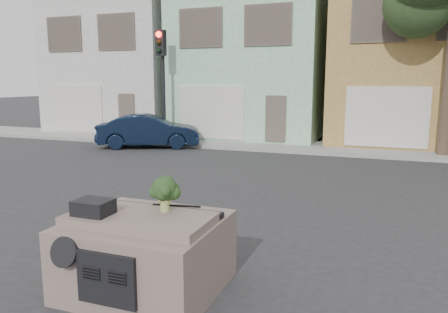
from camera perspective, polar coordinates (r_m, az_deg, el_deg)
The scene contains 11 objects.
ground_plane at distance 8.98m, azimuth -0.07°, elevation -8.78°, with size 120.00×120.00×0.00m, color #303033.
sidewalk at distance 18.91m, azimuth 11.24°, elevation 1.17°, with size 40.00×3.00×0.15m, color gray.
townhouse_white at distance 26.49m, azimuth -11.56°, elevation 11.63°, with size 7.20×8.20×7.55m, color silver.
townhouse_mint at distance 23.40m, azimuth 4.56°, elevation 12.05°, with size 7.20×8.20×7.55m, color #A2D4AD.
townhouse_tan at distance 22.50m, azimuth 23.62°, elevation 11.36°, with size 7.20×8.20×7.55m, color #AE8747.
navy_sedan at distance 19.35m, azimuth -9.71°, elevation 1.19°, with size 1.52×4.37×1.44m, color black.
traffic_signal at distance 19.89m, azimuth -8.04°, elevation 8.85°, with size 0.40×0.40×5.10m, color black.
car_dashboard at distance 6.25m, azimuth -10.06°, elevation -12.02°, with size 2.00×1.80×1.12m, color #7B665E.
instrument_hump at distance 6.07m, azimuth -16.69°, elevation -6.36°, with size 0.48×0.38×0.20m, color black.
wiper_arm at distance 6.25m, azimuth -6.21°, elevation -6.39°, with size 0.70×0.03×0.02m, color black.
broccoli at distance 5.97m, azimuth -7.77°, elevation -4.84°, with size 0.40×0.40×0.49m, color #1E3617.
Camera 1 is at (3.01, -7.96, 2.87)m, focal length 35.00 mm.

